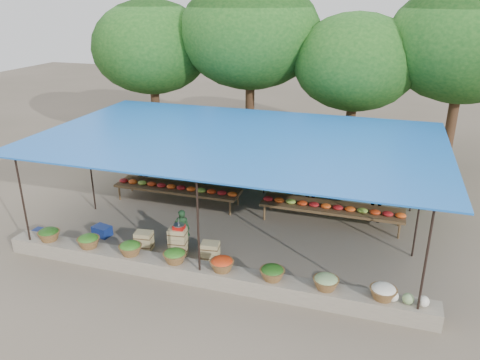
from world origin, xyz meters
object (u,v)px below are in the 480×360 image
(crate_counter, at_px, (177,244))
(blue_crate_front, at_px, (41,235))
(weighing_scale, at_px, (179,227))
(blue_crate_back, at_px, (102,231))
(vendor_seated, at_px, (182,229))

(crate_counter, xyz_separation_m, blue_crate_front, (-4.00, -0.38, -0.17))
(weighing_scale, height_order, blue_crate_front, weighing_scale)
(blue_crate_back, bearing_deg, vendor_seated, 14.24)
(weighing_scale, relative_size, blue_crate_back, 0.62)
(vendor_seated, xyz_separation_m, blue_crate_front, (-3.97, -0.80, -0.42))
(crate_counter, height_order, vendor_seated, vendor_seated)
(blue_crate_back, bearing_deg, blue_crate_front, -143.52)
(blue_crate_back, bearing_deg, crate_counter, 4.39)
(weighing_scale, bearing_deg, blue_crate_back, 172.88)
(blue_crate_front, height_order, blue_crate_back, blue_crate_back)
(weighing_scale, distance_m, vendor_seated, 0.53)
(vendor_seated, bearing_deg, crate_counter, 78.83)
(blue_crate_front, bearing_deg, blue_crate_back, 27.57)
(weighing_scale, bearing_deg, blue_crate_front, -174.72)
(weighing_scale, relative_size, vendor_seated, 0.27)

